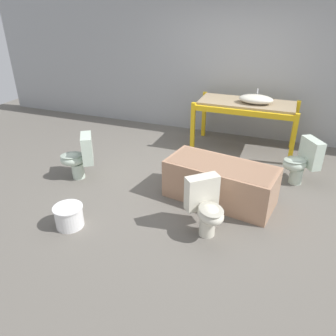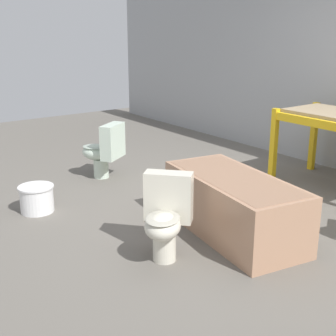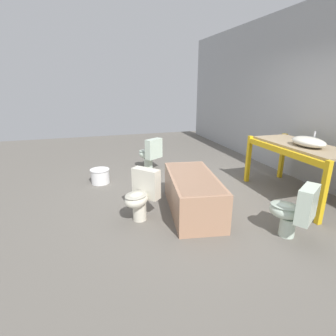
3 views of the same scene
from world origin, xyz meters
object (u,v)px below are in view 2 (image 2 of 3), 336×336
object	(u,v)px
bucket_white	(37,198)
bathtub_main	(234,202)
toilet_near	(166,216)
toilet_extra	(104,149)

from	to	relation	value
bucket_white	bathtub_main	bearing A→B (deg)	38.18
bathtub_main	bucket_white	world-z (taller)	bathtub_main
toilet_near	toilet_extra	size ratio (longest dim) A/B	1.00
bathtub_main	toilet_extra	distance (m)	2.14
bathtub_main	bucket_white	xyz separation A→B (m)	(-1.57, -1.23, -0.16)
toilet_extra	bucket_white	xyz separation A→B (m)	(0.56, -1.10, -0.22)
bathtub_main	bucket_white	size ratio (longest dim) A/B	4.32
toilet_extra	toilet_near	bearing A→B (deg)	40.84
bucket_white	toilet_extra	bearing A→B (deg)	117.15
bathtub_main	toilet_extra	size ratio (longest dim) A/B	2.25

